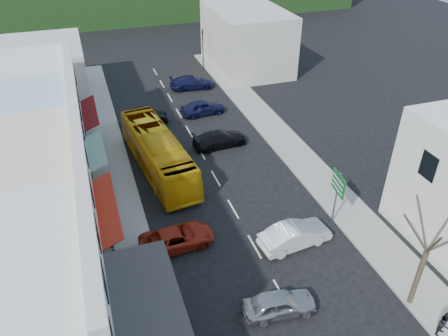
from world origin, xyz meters
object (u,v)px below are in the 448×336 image
(car_silver, at_px, (279,303))
(pedestrian_right, at_px, (446,323))
(bus, at_px, (158,153))
(car_red, at_px, (177,237))
(car_white, at_px, (295,236))
(traffic_signal, at_px, (203,50))
(pedestrian_left, at_px, (111,239))
(direction_sign, at_px, (336,199))
(street_tree, at_px, (427,252))

(car_silver, relative_size, pedestrian_right, 2.59)
(bus, relative_size, car_red, 2.52)
(car_silver, distance_m, car_red, 7.74)
(car_white, relative_size, traffic_signal, 0.90)
(traffic_signal, bearing_deg, car_white, 75.61)
(pedestrian_left, xyz_separation_m, pedestrian_right, (14.99, -11.49, 0.00))
(direction_sign, distance_m, street_tree, 7.53)
(direction_sign, relative_size, street_tree, 0.52)
(pedestrian_left, bearing_deg, traffic_signal, -49.82)
(pedestrian_right, height_order, direction_sign, direction_sign)
(bus, relative_size, pedestrian_left, 6.82)
(car_red, bearing_deg, car_silver, -153.74)
(pedestrian_right, bearing_deg, street_tree, 75.69)
(car_silver, xyz_separation_m, traffic_signal, (6.47, 36.04, 1.74))
(pedestrian_right, bearing_deg, traffic_signal, 71.71)
(pedestrian_left, xyz_separation_m, traffic_signal, (14.30, 28.49, 1.44))
(car_white, xyz_separation_m, street_tree, (3.85, -6.19, 3.15))
(bus, xyz_separation_m, pedestrian_left, (-4.61, -8.08, -0.55))
(bus, distance_m, car_red, 9.00)
(direction_sign, bearing_deg, pedestrian_right, -78.40)
(bus, distance_m, street_tree, 20.28)
(car_white, height_order, pedestrian_right, pedestrian_right)
(street_tree, bearing_deg, traffic_signal, 90.76)
(car_silver, bearing_deg, car_white, -29.40)
(pedestrian_right, bearing_deg, car_white, 96.49)
(bus, distance_m, car_silver, 15.98)
(bus, distance_m, direction_sign, 14.00)
(car_red, relative_size, street_tree, 0.60)
(car_white, xyz_separation_m, pedestrian_right, (4.04, -8.38, 0.30))
(car_white, height_order, car_red, same)
(car_silver, bearing_deg, pedestrian_left, 51.70)
(car_white, distance_m, street_tree, 7.94)
(car_red, bearing_deg, direction_sign, -100.31)
(pedestrian_right, distance_m, traffic_signal, 40.00)
(street_tree, bearing_deg, pedestrian_left, 147.86)
(car_silver, relative_size, traffic_signal, 0.90)
(direction_sign, height_order, street_tree, street_tree)
(bus, height_order, car_silver, bus)
(car_white, xyz_separation_m, pedestrian_left, (-10.95, 3.11, 0.30))
(car_red, distance_m, traffic_signal, 31.16)
(bus, xyz_separation_m, street_tree, (10.19, -17.38, 2.30))
(pedestrian_right, height_order, traffic_signal, traffic_signal)
(direction_sign, bearing_deg, bus, 141.26)
(bus, bearing_deg, pedestrian_right, -68.78)
(car_white, distance_m, direction_sign, 3.76)
(car_white, bearing_deg, direction_sign, -78.53)
(pedestrian_left, height_order, direction_sign, direction_sign)
(street_tree, bearing_deg, car_silver, 165.91)
(pedestrian_left, bearing_deg, bus, -52.86)
(pedestrian_left, bearing_deg, street_tree, -145.31)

